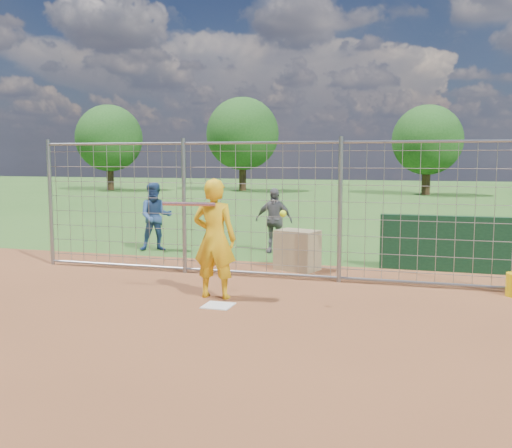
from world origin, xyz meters
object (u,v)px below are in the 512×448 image
(batter, at_px, (214,239))
(equipment_bin, at_px, (297,250))
(bystander_b, at_px, (274,220))
(bystander_a, at_px, (156,217))

(batter, distance_m, equipment_bin, 2.77)
(batter, bearing_deg, bystander_b, -89.19)
(batter, relative_size, equipment_bin, 2.39)
(batter, height_order, bystander_a, batter)
(bystander_a, relative_size, bystander_b, 1.08)
(bystander_b, distance_m, equipment_bin, 2.19)
(bystander_a, height_order, bystander_b, bystander_a)
(bystander_a, distance_m, bystander_b, 2.85)
(bystander_b, xyz_separation_m, equipment_bin, (0.99, -1.92, -0.37))
(bystander_a, distance_m, equipment_bin, 4.06)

